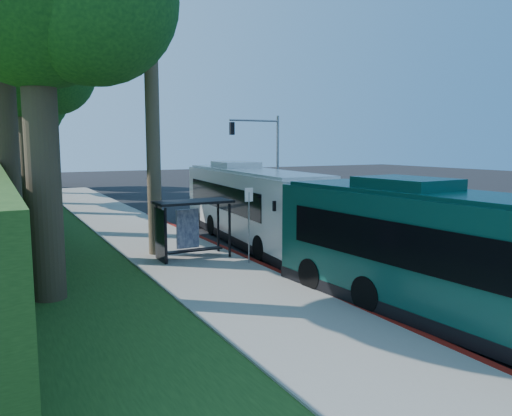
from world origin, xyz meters
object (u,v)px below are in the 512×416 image
teal_bus (464,258)px  bus_shelter (186,218)px  white_bus (250,203)px  pickup (234,201)px

teal_bus → bus_shelter: bearing=105.2°
white_bus → teal_bus: bearing=-87.2°
bus_shelter → teal_bus: 11.52m
teal_bus → pickup: teal_bus is taller
white_bus → teal_bus: (-0.63, -13.52, -0.02)m
white_bus → teal_bus: size_ratio=1.01×
bus_shelter → pickup: size_ratio=0.59×
bus_shelter → teal_bus: teal_bus is taller
white_bus → pickup: bearing=73.9°
white_bus → teal_bus: 13.53m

